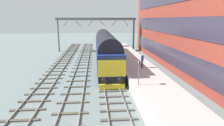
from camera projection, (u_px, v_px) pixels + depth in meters
name	position (u px, v px, depth m)	size (l,w,h in m)	color
ground_plane	(109.00, 76.00, 22.49)	(140.00, 140.00, 0.00)	slate
track_main	(109.00, 75.00, 22.47)	(2.50, 60.00, 0.15)	slate
track_adjacent_west	(80.00, 76.00, 22.19)	(2.50, 60.00, 0.15)	slate
track_adjacent_far_west	(52.00, 77.00, 21.92)	(2.50, 60.00, 0.15)	gray
station_platform	(139.00, 71.00, 22.68)	(4.00, 44.00, 1.01)	#B9A8A3
station_building	(203.00, 11.00, 20.49)	(4.60, 43.48, 14.70)	maroon
diesel_locomotive	(106.00, 48.00, 27.28)	(2.74, 20.30, 4.68)	black
platform_number_sign	(139.00, 69.00, 16.11)	(0.10, 0.44, 2.16)	slate
waiting_passenger	(142.00, 59.00, 21.86)	(0.46, 0.46, 1.64)	#372536
overhead_footbridge	(96.00, 21.00, 38.40)	(15.80, 2.00, 6.77)	slate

